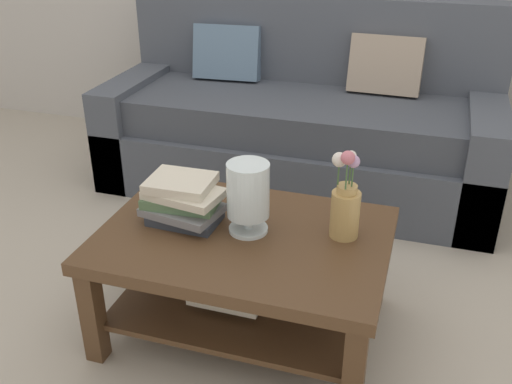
% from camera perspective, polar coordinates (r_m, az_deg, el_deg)
% --- Properties ---
extents(ground_plane, '(10.00, 10.00, 0.00)m').
position_cam_1_polar(ground_plane, '(2.74, 0.90, -8.00)').
color(ground_plane, '#ADA393').
extents(couch, '(2.22, 0.90, 1.06)m').
position_cam_1_polar(couch, '(3.46, 4.37, 6.58)').
color(couch, '#474C56').
rests_on(couch, ground).
extents(coffee_table, '(1.07, 0.76, 0.45)m').
position_cam_1_polar(coffee_table, '(2.25, -1.23, -6.83)').
color(coffee_table, '#4C331E').
rests_on(coffee_table, ground).
extents(book_stack_main, '(0.32, 0.25, 0.17)m').
position_cam_1_polar(book_stack_main, '(2.25, -7.17, -0.83)').
color(book_stack_main, '#2D333D').
rests_on(book_stack_main, coffee_table).
extents(glass_hurricane_vase, '(0.16, 0.16, 0.28)m').
position_cam_1_polar(glass_hurricane_vase, '(2.12, -0.77, -0.12)').
color(glass_hurricane_vase, silver).
rests_on(glass_hurricane_vase, coffee_table).
extents(flower_pitcher, '(0.11, 0.11, 0.35)m').
position_cam_1_polar(flower_pitcher, '(2.13, 8.72, -1.20)').
color(flower_pitcher, tan).
rests_on(flower_pitcher, coffee_table).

